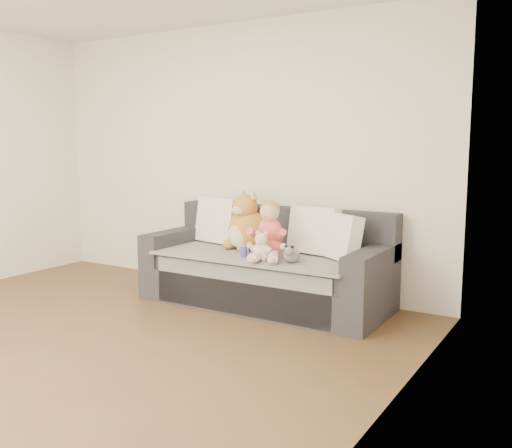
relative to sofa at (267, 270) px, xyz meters
The scene contains 10 objects.
room_shell 2.02m from the sofa, 111.63° to the right, with size 5.00×5.00×5.00m.
sofa is the anchor object (origin of this frame).
cushion_left 0.78m from the sofa, 164.63° to the left, with size 0.51×0.30×0.45m.
cushion_right_back 0.56m from the sofa, 20.87° to the left, with size 0.48×0.27×0.43m.
cushion_right_front 0.78m from the sofa, ahead, with size 0.45×0.39×0.40m.
toddler 0.44m from the sofa, 56.11° to the right, with size 0.35×0.50×0.49m.
plush_cat 0.44m from the sofa, behind, with size 0.44×0.39×0.57m.
teddy_bear 0.45m from the sofa, 67.36° to the right, with size 0.20×0.15×0.25m.
plush_cow 0.55m from the sofa, 36.71° to the right, with size 0.13×0.19×0.16m.
sippy_cup 0.37m from the sofa, 101.00° to the right, with size 0.11×0.08×0.12m.
Camera 1 is at (3.17, -2.28, 1.44)m, focal length 40.00 mm.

